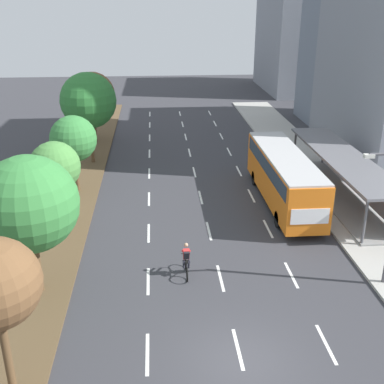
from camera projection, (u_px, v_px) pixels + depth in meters
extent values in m
plane|color=#38383D|center=(241.00, 362.00, 17.78)|extent=(140.00, 140.00, 0.00)
cube|color=brown|center=(85.00, 178.00, 35.58)|extent=(2.60, 52.00, 0.12)
cube|color=#ADAAA3|center=(314.00, 172.00, 36.87)|extent=(4.50, 52.00, 0.15)
cube|color=white|center=(147.00, 354.00, 18.17)|extent=(0.14, 2.34, 0.01)
cube|color=white|center=(148.00, 281.00, 22.81)|extent=(0.14, 2.34, 0.01)
cube|color=white|center=(149.00, 233.00, 27.45)|extent=(0.14, 2.34, 0.01)
cube|color=white|center=(149.00, 199.00, 32.09)|extent=(0.14, 2.34, 0.01)
cube|color=white|center=(149.00, 173.00, 36.73)|extent=(0.14, 2.34, 0.01)
cube|color=white|center=(149.00, 154.00, 41.38)|extent=(0.14, 2.34, 0.01)
cube|color=white|center=(150.00, 138.00, 46.02)|extent=(0.14, 2.34, 0.01)
cube|color=white|center=(150.00, 125.00, 50.66)|extent=(0.14, 2.34, 0.01)
cube|color=white|center=(150.00, 114.00, 55.30)|extent=(0.14, 2.34, 0.01)
cube|color=white|center=(238.00, 349.00, 18.43)|extent=(0.14, 2.34, 0.01)
cube|color=white|center=(220.00, 278.00, 23.07)|extent=(0.14, 2.34, 0.01)
cube|color=white|center=(209.00, 231.00, 27.71)|extent=(0.14, 2.34, 0.01)
cube|color=white|center=(201.00, 197.00, 32.35)|extent=(0.14, 2.34, 0.01)
cube|color=white|center=(194.00, 172.00, 36.99)|extent=(0.14, 2.34, 0.01)
cube|color=white|center=(190.00, 153.00, 41.63)|extent=(0.14, 2.34, 0.01)
cube|color=white|center=(186.00, 137.00, 46.28)|extent=(0.14, 2.34, 0.01)
cube|color=white|center=(183.00, 124.00, 50.92)|extent=(0.14, 2.34, 0.01)
cube|color=white|center=(180.00, 114.00, 55.56)|extent=(0.14, 2.34, 0.01)
cube|color=white|center=(326.00, 344.00, 18.68)|extent=(0.14, 2.34, 0.01)
cube|color=white|center=(291.00, 275.00, 23.32)|extent=(0.14, 2.34, 0.01)
cube|color=white|center=(268.00, 229.00, 27.97)|extent=(0.14, 2.34, 0.01)
cube|color=white|center=(251.00, 196.00, 32.61)|extent=(0.14, 2.34, 0.01)
cube|color=white|center=(239.00, 171.00, 37.25)|extent=(0.14, 2.34, 0.01)
cube|color=white|center=(229.00, 152.00, 41.89)|extent=(0.14, 2.34, 0.01)
cube|color=white|center=(221.00, 136.00, 46.53)|extent=(0.14, 2.34, 0.01)
cube|color=white|center=(215.00, 124.00, 51.17)|extent=(0.14, 2.34, 0.01)
cube|color=white|center=(210.00, 113.00, 55.82)|extent=(0.14, 2.34, 0.01)
cube|color=gray|center=(338.00, 195.00, 32.16)|extent=(2.60, 13.93, 0.10)
cylinder|color=#56565B|center=(365.00, 221.00, 25.37)|extent=(0.16, 0.16, 2.60)
cylinder|color=#56565B|center=(295.00, 148.00, 37.75)|extent=(0.16, 0.16, 2.60)
cylinder|color=#56565B|center=(324.00, 147.00, 37.92)|extent=(0.16, 0.16, 2.60)
cube|color=gray|center=(358.00, 176.00, 31.74)|extent=(0.10, 13.23, 2.34)
cube|color=slate|center=(343.00, 157.00, 31.12)|extent=(2.90, 14.33, 0.16)
cube|color=orange|center=(284.00, 177.00, 30.77)|extent=(2.50, 11.20, 2.80)
cube|color=#2D3D4C|center=(284.00, 164.00, 30.44)|extent=(2.54, 10.30, 0.90)
cube|color=#B7B7B7|center=(285.00, 155.00, 30.21)|extent=(2.45, 10.98, 0.12)
cube|color=#2D3D4C|center=(265.00, 146.00, 35.82)|extent=(2.25, 0.06, 1.54)
cube|color=white|center=(310.00, 217.00, 25.66)|extent=(2.12, 0.04, 0.90)
cylinder|color=black|center=(255.00, 178.00, 34.40)|extent=(0.30, 1.00, 1.00)
cylinder|color=black|center=(285.00, 177.00, 34.56)|extent=(0.30, 1.00, 1.00)
cylinder|color=black|center=(279.00, 219.00, 28.00)|extent=(0.30, 1.00, 1.00)
cylinder|color=black|center=(315.00, 218.00, 28.16)|extent=(0.30, 1.00, 1.00)
torus|color=black|center=(186.00, 263.00, 23.70)|extent=(0.06, 0.72, 0.72)
torus|color=black|center=(187.00, 275.00, 22.68)|extent=(0.06, 0.72, 0.72)
cylinder|color=black|center=(186.00, 264.00, 23.08)|extent=(0.05, 0.94, 0.05)
cylinder|color=black|center=(186.00, 268.00, 23.06)|extent=(0.05, 0.57, 0.42)
cylinder|color=black|center=(187.00, 265.00, 22.89)|extent=(0.04, 0.04, 0.40)
cube|color=black|center=(187.00, 262.00, 22.82)|extent=(0.12, 0.24, 0.06)
cylinder|color=black|center=(186.00, 254.00, 23.44)|extent=(0.46, 0.04, 0.04)
cube|color=red|center=(186.00, 254.00, 22.86)|extent=(0.30, 0.36, 0.59)
cube|color=black|center=(187.00, 255.00, 22.70)|extent=(0.26, 0.26, 0.42)
sphere|color=tan|center=(186.00, 245.00, 22.81)|extent=(0.20, 0.20, 0.20)
cylinder|color=#23232D|center=(184.00, 262.00, 22.97)|extent=(0.12, 0.42, 0.25)
cylinder|color=#23232D|center=(184.00, 264.00, 23.23)|extent=(0.10, 0.17, 0.41)
cylinder|color=#23232D|center=(189.00, 261.00, 22.99)|extent=(0.12, 0.42, 0.25)
cylinder|color=#23232D|center=(189.00, 264.00, 23.24)|extent=(0.10, 0.17, 0.41)
cylinder|color=red|center=(182.00, 251.00, 23.03)|extent=(0.09, 0.47, 0.28)
cylinder|color=red|center=(189.00, 251.00, 23.05)|extent=(0.09, 0.47, 0.28)
cylinder|color=brown|center=(7.00, 353.00, 15.73)|extent=(0.28, 0.28, 3.18)
cylinder|color=brown|center=(38.00, 264.00, 21.44)|extent=(0.28, 0.28, 2.71)
sphere|color=#38843D|center=(29.00, 204.00, 20.32)|extent=(4.27, 4.27, 4.27)
cylinder|color=brown|center=(60.00, 207.00, 27.06)|extent=(0.28, 0.28, 2.81)
sphere|color=#4C8E42|center=(55.00, 167.00, 26.13)|extent=(2.81, 2.81, 2.81)
cylinder|color=brown|center=(77.00, 173.00, 32.78)|extent=(0.28, 0.28, 2.52)
sphere|color=#38843D|center=(73.00, 139.00, 31.85)|extent=(3.14, 3.14, 3.14)
cylinder|color=brown|center=(92.00, 142.00, 38.29)|extent=(0.28, 0.28, 3.39)
sphere|color=#2D7533|center=(88.00, 101.00, 37.02)|extent=(4.37, 4.37, 4.37)
cylinder|color=brown|center=(95.00, 127.00, 44.02)|extent=(0.28, 0.28, 2.78)
sphere|color=brown|center=(92.00, 95.00, 42.91)|extent=(4.10, 4.10, 4.10)
cube|color=silver|center=(369.00, 156.00, 20.00)|extent=(0.44, 0.24, 0.16)
cube|color=slate|center=(370.00, 48.00, 48.36)|extent=(11.87, 10.02, 15.53)
cube|color=gray|center=(306.00, 30.00, 66.91)|extent=(11.12, 15.69, 16.72)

